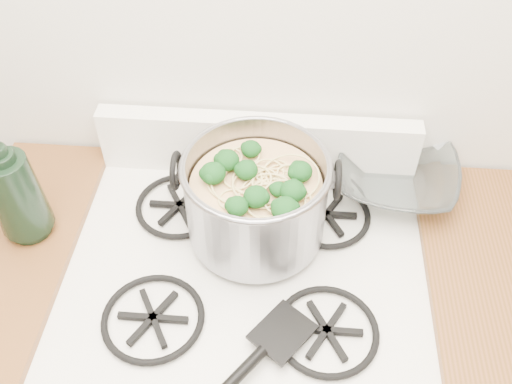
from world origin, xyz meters
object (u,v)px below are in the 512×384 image
at_px(bottle, 12,184).
at_px(spatula, 283,330).
at_px(stock_pot, 256,200).
at_px(glass_bowl, 395,182).
at_px(gas_range, 248,368).

bearing_deg(bottle, spatula, -16.90).
xyz_separation_m(stock_pot, glass_bowl, (0.32, 0.16, -0.08)).
distance_m(spatula, glass_bowl, 0.48).
bearing_deg(gas_range, stock_pot, 80.93).
bearing_deg(spatula, stock_pot, 142.99).
distance_m(stock_pot, glass_bowl, 0.36).
xyz_separation_m(gas_range, spatula, (0.09, -0.17, 0.50)).
relative_size(spatula, glass_bowl, 2.76).
xyz_separation_m(stock_pot, spatula, (0.07, -0.25, -0.08)).
distance_m(gas_range, spatula, 0.53).
distance_m(glass_bowl, bottle, 0.84).
xyz_separation_m(gas_range, bottle, (-0.48, 0.05, 0.63)).
bearing_deg(bottle, stock_pot, 8.40).
height_order(stock_pot, glass_bowl, stock_pot).
bearing_deg(glass_bowl, bottle, -166.22).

